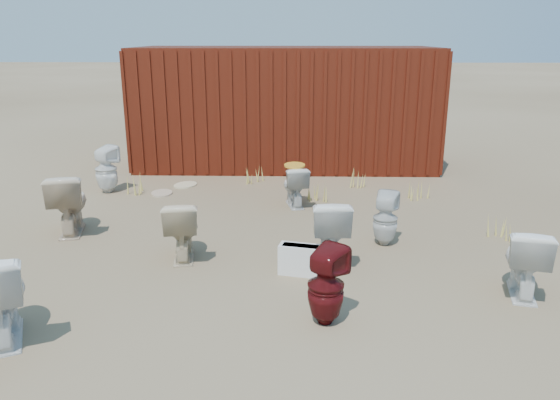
{
  "coord_description": "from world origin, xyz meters",
  "views": [
    {
      "loc": [
        0.17,
        -6.26,
        2.63
      ],
      "look_at": [
        0.0,
        0.6,
        0.55
      ],
      "focal_mm": 35.0,
      "sensor_mm": 36.0,
      "label": 1
    }
  ],
  "objects_px": {
    "toilet_back_yellowlid": "(294,186)",
    "toilet_back_beige_left": "(69,203)",
    "toilet_front_e": "(525,260)",
    "toilet_back_beige_right": "(182,229)",
    "toilet_front_c": "(330,230)",
    "toilet_front_maroon": "(326,286)",
    "toilet_back_a": "(106,169)",
    "toilet_back_e": "(385,219)",
    "shipping_container": "(286,106)",
    "loose_tank": "(301,260)"
  },
  "relations": [
    {
      "from": "toilet_front_c",
      "to": "loose_tank",
      "type": "relative_size",
      "value": 1.61
    },
    {
      "from": "shipping_container",
      "to": "toilet_front_maroon",
      "type": "distance_m",
      "value": 6.87
    },
    {
      "from": "shipping_container",
      "to": "toilet_back_beige_left",
      "type": "height_order",
      "value": "shipping_container"
    },
    {
      "from": "toilet_front_maroon",
      "to": "toilet_back_yellowlid",
      "type": "distance_m",
      "value": 3.73
    },
    {
      "from": "toilet_back_beige_left",
      "to": "toilet_back_yellowlid",
      "type": "distance_m",
      "value": 3.37
    },
    {
      "from": "shipping_container",
      "to": "toilet_back_e",
      "type": "relative_size",
      "value": 8.5
    },
    {
      "from": "toilet_front_e",
      "to": "toilet_back_yellowlid",
      "type": "xyz_separation_m",
      "value": [
        -2.4,
        3.06,
        -0.05
      ]
    },
    {
      "from": "toilet_front_c",
      "to": "toilet_back_a",
      "type": "height_order",
      "value": "toilet_back_a"
    },
    {
      "from": "shipping_container",
      "to": "toilet_back_beige_right",
      "type": "height_order",
      "value": "shipping_container"
    },
    {
      "from": "toilet_front_maroon",
      "to": "toilet_back_a",
      "type": "bearing_deg",
      "value": -14.63
    },
    {
      "from": "toilet_front_c",
      "to": "toilet_back_e",
      "type": "bearing_deg",
      "value": -143.62
    },
    {
      "from": "toilet_front_e",
      "to": "toilet_back_beige_left",
      "type": "relative_size",
      "value": 0.89
    },
    {
      "from": "shipping_container",
      "to": "toilet_front_c",
      "type": "height_order",
      "value": "shipping_container"
    },
    {
      "from": "toilet_front_c",
      "to": "toilet_front_maroon",
      "type": "bearing_deg",
      "value": 83.62
    },
    {
      "from": "toilet_front_c",
      "to": "toilet_front_maroon",
      "type": "distance_m",
      "value": 1.48
    },
    {
      "from": "toilet_front_e",
      "to": "toilet_back_beige_right",
      "type": "xyz_separation_m",
      "value": [
        -3.77,
        0.89,
        -0.01
      ]
    },
    {
      "from": "shipping_container",
      "to": "toilet_back_yellowlid",
      "type": "height_order",
      "value": "shipping_container"
    },
    {
      "from": "toilet_front_c",
      "to": "toilet_back_e",
      "type": "xyz_separation_m",
      "value": [
        0.75,
        0.59,
        -0.05
      ]
    },
    {
      "from": "toilet_back_beige_right",
      "to": "toilet_back_e",
      "type": "distance_m",
      "value": 2.59
    },
    {
      "from": "toilet_front_c",
      "to": "loose_tank",
      "type": "bearing_deg",
      "value": 45.44
    },
    {
      "from": "shipping_container",
      "to": "loose_tank",
      "type": "distance_m",
      "value": 5.8
    },
    {
      "from": "shipping_container",
      "to": "toilet_front_c",
      "type": "relative_size",
      "value": 7.45
    },
    {
      "from": "toilet_back_a",
      "to": "toilet_back_yellowlid",
      "type": "distance_m",
      "value": 3.32
    },
    {
      "from": "toilet_back_yellowlid",
      "to": "toilet_back_a",
      "type": "bearing_deg",
      "value": -24.63
    },
    {
      "from": "toilet_back_a",
      "to": "toilet_back_e",
      "type": "xyz_separation_m",
      "value": [
        4.43,
        -2.36,
        -0.05
      ]
    },
    {
      "from": "toilet_front_c",
      "to": "toilet_back_a",
      "type": "xyz_separation_m",
      "value": [
        -3.67,
        2.95,
        0.0
      ]
    },
    {
      "from": "toilet_front_c",
      "to": "toilet_front_e",
      "type": "bearing_deg",
      "value": 156.35
    },
    {
      "from": "toilet_front_e",
      "to": "toilet_back_e",
      "type": "relative_size",
      "value": 1.07
    },
    {
      "from": "toilet_front_c",
      "to": "shipping_container",
      "type": "bearing_deg",
      "value": -84.92
    },
    {
      "from": "toilet_back_beige_left",
      "to": "loose_tank",
      "type": "xyz_separation_m",
      "value": [
        3.17,
        -1.31,
        -0.25
      ]
    },
    {
      "from": "toilet_front_c",
      "to": "toilet_front_maroon",
      "type": "relative_size",
      "value": 1.05
    },
    {
      "from": "toilet_front_maroon",
      "to": "toilet_back_a",
      "type": "height_order",
      "value": "toilet_back_a"
    },
    {
      "from": "toilet_front_c",
      "to": "toilet_back_yellowlid",
      "type": "distance_m",
      "value": 2.29
    },
    {
      "from": "toilet_front_e",
      "to": "toilet_back_a",
      "type": "height_order",
      "value": "toilet_back_a"
    },
    {
      "from": "toilet_front_maroon",
      "to": "toilet_back_beige_left",
      "type": "distance_m",
      "value": 4.16
    },
    {
      "from": "toilet_back_beige_left",
      "to": "toilet_back_a",
      "type": "bearing_deg",
      "value": -98.91
    },
    {
      "from": "shipping_container",
      "to": "toilet_back_beige_right",
      "type": "bearing_deg",
      "value": -102.61
    },
    {
      "from": "shipping_container",
      "to": "toilet_back_yellowlid",
      "type": "relative_size",
      "value": 9.2
    },
    {
      "from": "shipping_container",
      "to": "loose_tank",
      "type": "height_order",
      "value": "shipping_container"
    },
    {
      "from": "toilet_back_e",
      "to": "toilet_front_maroon",
      "type": "bearing_deg",
      "value": 86.43
    },
    {
      "from": "toilet_back_beige_left",
      "to": "toilet_back_beige_right",
      "type": "relative_size",
      "value": 1.14
    },
    {
      "from": "toilet_front_maroon",
      "to": "toilet_front_c",
      "type": "bearing_deg",
      "value": -58.28
    },
    {
      "from": "toilet_front_maroon",
      "to": "loose_tank",
      "type": "relative_size",
      "value": 1.54
    },
    {
      "from": "toilet_front_maroon",
      "to": "toilet_back_a",
      "type": "distance_m",
      "value": 5.66
    },
    {
      "from": "toilet_front_maroon",
      "to": "toilet_front_e",
      "type": "xyz_separation_m",
      "value": [
        2.11,
        0.66,
        -0.01
      ]
    },
    {
      "from": "toilet_back_beige_left",
      "to": "toilet_back_yellowlid",
      "type": "bearing_deg",
      "value": -170.28
    },
    {
      "from": "toilet_front_maroon",
      "to": "toilet_back_a",
      "type": "xyz_separation_m",
      "value": [
        -3.54,
        4.42,
        0.02
      ]
    },
    {
      "from": "loose_tank",
      "to": "shipping_container",
      "type": "bearing_deg",
      "value": 105.64
    },
    {
      "from": "toilet_back_yellowlid",
      "to": "toilet_back_beige_left",
      "type": "bearing_deg",
      "value": 10.45
    },
    {
      "from": "shipping_container",
      "to": "toilet_back_beige_left",
      "type": "bearing_deg",
      "value": -123.43
    }
  ]
}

